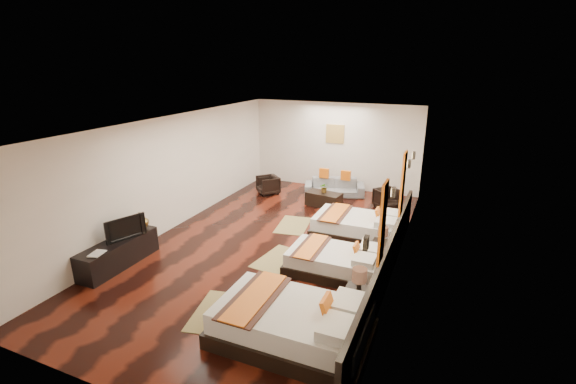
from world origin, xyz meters
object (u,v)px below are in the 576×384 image
at_px(sofa, 334,187).
at_px(coffee_table, 324,199).
at_px(bed_mid, 336,261).
at_px(bed_far, 358,226).
at_px(nightstand_b, 381,249).
at_px(book, 92,253).
at_px(tv_console, 119,253).
at_px(figurine, 140,221).
at_px(table_plant, 324,188).
at_px(tv, 124,227).
at_px(bed_near, 294,323).
at_px(armchair_right, 387,198).
at_px(nightstand_a, 358,300).
at_px(armchair_left, 268,185).

xyz_separation_m(sofa, coffee_table, (0.00, -1.05, -0.07)).
height_order(sofa, coffee_table, sofa).
xyz_separation_m(bed_mid, bed_far, (0.00, 1.87, 0.03)).
xyz_separation_m(bed_far, nightstand_b, (0.75, -1.04, 0.01)).
bearing_deg(coffee_table, book, -116.05).
distance_m(tv_console, coffee_table, 5.76).
distance_m(tv_console, sofa, 6.70).
height_order(figurine, sofa, figurine).
bearing_deg(table_plant, tv, -119.03).
relative_size(bed_near, armchair_right, 3.72).
bearing_deg(bed_near, coffee_table, 103.79).
xyz_separation_m(nightstand_a, tv, (-4.89, -0.01, 0.48)).
height_order(tv, book, tv).
relative_size(bed_far, book, 6.67).
bearing_deg(bed_mid, figurine, -169.59).
bearing_deg(armchair_right, bed_near, -144.06).
xyz_separation_m(tv_console, tv, (0.05, 0.18, 0.52)).
bearing_deg(armchair_left, book, -54.89).
bearing_deg(book, tv_console, 90.00).
bearing_deg(armchair_left, coffee_table, 31.45).
bearing_deg(bed_near, bed_far, 90.05).
height_order(bed_near, armchair_left, bed_near).
height_order(nightstand_a, tv, tv).
bearing_deg(bed_near, nightstand_a, 51.93).
distance_m(tv_console, armchair_right, 7.19).
relative_size(armchair_left, coffee_table, 0.63).
bearing_deg(nightstand_a, sofa, 110.19).
distance_m(bed_near, book, 4.21).
height_order(book, table_plant, table_plant).
bearing_deg(coffee_table, tv, -119.21).
bearing_deg(figurine, table_plant, 57.78).
height_order(bed_mid, table_plant, bed_mid).
bearing_deg(nightstand_b, armchair_left, 142.85).
distance_m(bed_far, table_plant, 2.28).
distance_m(bed_near, armchair_right, 6.37).
relative_size(coffee_table, table_plant, 3.40).
height_order(armchair_left, coffee_table, armchair_left).
relative_size(bed_near, figurine, 6.34).
xyz_separation_m(tv, book, (-0.05, -0.80, -0.23)).
bearing_deg(bed_near, tv, 167.26).
distance_m(bed_near, bed_mid, 2.22).
height_order(nightstand_b, coffee_table, nightstand_b).
bearing_deg(armchair_right, coffee_table, 146.48).
distance_m(book, coffee_table, 6.33).
bearing_deg(sofa, armchair_right, -33.56).
distance_m(armchair_left, table_plant, 2.04).
bearing_deg(coffee_table, armchair_right, 17.83).
bearing_deg(nightstand_a, tv_console, -177.77).
relative_size(armchair_right, coffee_table, 0.63).
bearing_deg(armchair_left, tv_console, -55.72).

